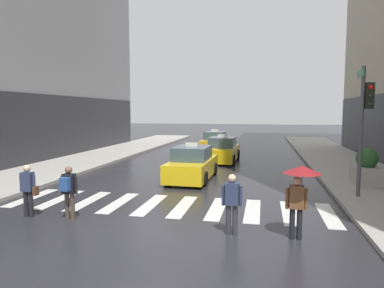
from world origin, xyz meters
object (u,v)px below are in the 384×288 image
object	(u,v)px
pedestrian_with_handbag	(28,188)
pedestrian_plain_coat	(232,200)
taxi_lead	(192,165)
pedestrian_with_backpack	(69,188)
traffic_light_pole	(365,113)
planter_near_corner	(367,168)
pedestrian_with_umbrella	(300,182)
taxi_second	(223,151)
taxi_third	(215,142)

from	to	relation	value
pedestrian_with_handbag	pedestrian_plain_coat	xyz separation A→B (m)	(6.40, -0.26, 0.01)
taxi_lead	pedestrian_with_backpack	world-z (taller)	taxi_lead
traffic_light_pole	planter_near_corner	bearing A→B (deg)	70.78
traffic_light_pole	pedestrian_with_umbrella	xyz separation A→B (m)	(-2.67, -4.55, -1.74)
pedestrian_with_umbrella	pedestrian_with_handbag	world-z (taller)	pedestrian_with_umbrella
taxi_second	pedestrian_with_backpack	bearing A→B (deg)	-103.70
taxi_third	pedestrian_with_backpack	xyz separation A→B (m)	(-1.84, -19.04, 0.25)
taxi_lead	taxi_second	world-z (taller)	same
traffic_light_pole	taxi_lead	bearing A→B (deg)	159.98
traffic_light_pole	taxi_third	world-z (taller)	traffic_light_pole
pedestrian_with_backpack	pedestrian_with_handbag	size ratio (longest dim) A/B	1.00
traffic_light_pole	pedestrian_with_handbag	bearing A→B (deg)	-158.34
traffic_light_pole	planter_near_corner	xyz separation A→B (m)	(0.76, 2.17, -2.38)
taxi_lead	pedestrian_with_handbag	xyz separation A→B (m)	(-3.85, -6.83, 0.21)
pedestrian_with_backpack	taxi_second	bearing A→B (deg)	76.30
pedestrian_with_backpack	planter_near_corner	distance (m)	12.05
taxi_lead	pedestrian_with_handbag	world-z (taller)	taxi_lead
pedestrian_plain_coat	pedestrian_with_backpack	bearing A→B (deg)	177.13
taxi_third	pedestrian_with_handbag	bearing A→B (deg)	-99.69
traffic_light_pole	taxi_second	bearing A→B (deg)	125.40
traffic_light_pole	pedestrian_with_backpack	size ratio (longest dim) A/B	2.91
traffic_light_pole	planter_near_corner	distance (m)	3.31
taxi_lead	pedestrian_with_handbag	bearing A→B (deg)	-119.40
pedestrian_with_umbrella	traffic_light_pole	bearing A→B (deg)	59.57
taxi_lead	pedestrian_with_backpack	bearing A→B (deg)	-109.62
taxi_third	pedestrian_with_backpack	bearing A→B (deg)	-95.52
taxi_lead	pedestrian_with_umbrella	distance (m)	8.32
taxi_second	pedestrian_plain_coat	distance (m)	13.43
pedestrian_with_umbrella	planter_near_corner	xyz separation A→B (m)	(3.43, 6.72, -0.64)
taxi_lead	pedestrian_with_umbrella	xyz separation A→B (m)	(4.29, -7.09, 0.79)
traffic_light_pole	pedestrian_plain_coat	size ratio (longest dim) A/B	2.91
taxi_lead	planter_near_corner	world-z (taller)	taxi_lead
taxi_lead	pedestrian_with_backpack	xyz separation A→B (m)	(-2.44, -6.84, 0.25)
taxi_third	pedestrian_with_backpack	distance (m)	19.13
taxi_lead	taxi_second	xyz separation A→B (m)	(0.74, 6.22, 0.00)
taxi_third	pedestrian_plain_coat	xyz separation A→B (m)	(3.15, -19.30, 0.21)
taxi_third	pedestrian_with_handbag	size ratio (longest dim) A/B	2.79
pedestrian_with_umbrella	pedestrian_with_handbag	distance (m)	8.16
traffic_light_pole	pedestrian_with_backpack	world-z (taller)	traffic_light_pole
planter_near_corner	traffic_light_pole	bearing A→B (deg)	-109.22
pedestrian_with_umbrella	pedestrian_with_backpack	world-z (taller)	pedestrian_with_umbrella
pedestrian_with_umbrella	pedestrian_with_backpack	distance (m)	6.76
pedestrian_with_umbrella	pedestrian_plain_coat	size ratio (longest dim) A/B	1.18
taxi_second	taxi_third	world-z (taller)	same
traffic_light_pole	pedestrian_with_umbrella	size ratio (longest dim) A/B	2.47
pedestrian_plain_coat	planter_near_corner	bearing A→B (deg)	52.46
traffic_light_pole	taxi_third	distance (m)	16.76
taxi_third	pedestrian_with_umbrella	size ratio (longest dim) A/B	2.37
pedestrian_with_backpack	pedestrian_with_handbag	bearing A→B (deg)	179.64
traffic_light_pole	taxi_second	distance (m)	11.03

